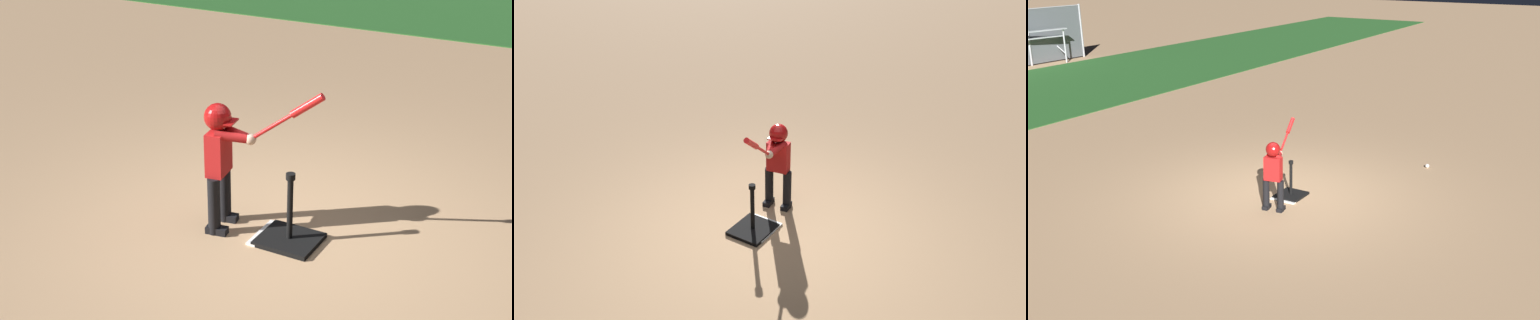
# 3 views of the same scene
# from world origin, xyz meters

# --- Properties ---
(ground_plane) EXTENTS (90.00, 90.00, 0.00)m
(ground_plane) POSITION_xyz_m (0.00, 0.00, 0.00)
(ground_plane) COLOR tan
(home_plate) EXTENTS (0.45, 0.45, 0.02)m
(home_plate) POSITION_xyz_m (-0.01, -0.15, 0.01)
(home_plate) COLOR white
(home_plate) RESTS_ON ground_plane
(batting_tee) EXTENTS (0.48, 0.43, 0.61)m
(batting_tee) POSITION_xyz_m (0.06, -0.16, 0.07)
(batting_tee) COLOR black
(batting_tee) RESTS_ON ground_plane
(batter_child) EXTENTS (0.97, 0.36, 1.28)m
(batter_child) POSITION_xyz_m (-0.53, -0.20, 0.70)
(batter_child) COLOR black
(batter_child) RESTS_ON ground_plane
(baseball) EXTENTS (0.07, 0.07, 0.07)m
(baseball) POSITION_xyz_m (2.57, -1.62, 0.04)
(baseball) COLOR white
(baseball) RESTS_ON ground_plane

